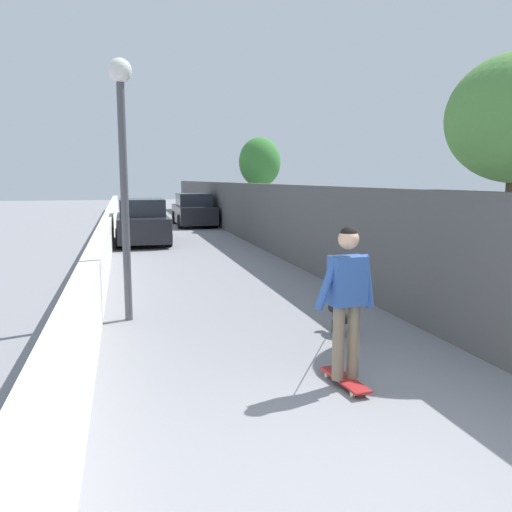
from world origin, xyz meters
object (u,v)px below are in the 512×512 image
tree_right_mid (260,163)px  dog (340,315)px  skateboard (345,380)px  person_skateboarder (347,291)px  car_far (194,211)px  car_near (142,223)px  lamp_post (122,143)px

tree_right_mid → dog: bearing=169.4°
skateboard → dog: 1.93m
person_skateboarder → tree_right_mid: bearing=-11.8°
skateboard → car_far: size_ratio=0.20×
skateboard → person_skateboarder: 0.99m
tree_right_mid → car_near: 6.77m
person_skateboarder → car_far: person_skateboarder is taller
lamp_post → car_near: 10.36m
car_near → car_far: same height
lamp_post → car_near: size_ratio=1.01×
dog → car_far: size_ratio=0.51×
lamp_post → person_skateboarder: size_ratio=2.42×
person_skateboarder → car_far: bearing=-2.9°
tree_right_mid → person_skateboarder: bearing=168.2°
lamp_post → skateboard: size_ratio=4.91×
car_near → person_skateboarder: bearing=-173.1°
car_far → car_near: bearing=157.2°
car_near → car_far: (6.26, -2.63, 0.00)m
dog → car_near: car_near is taller
car_near → car_far: bearing=-22.8°
dog → car_near: 11.92m
car_far → lamp_post: bearing=168.8°
car_near → car_far: 6.79m
tree_right_mid → person_skateboarder: tree_right_mid is taller
lamp_post → skateboard: bearing=-146.0°
lamp_post → car_near: bearing=-3.4°
car_near → tree_right_mid: bearing=-54.7°
skateboard → car_near: car_near is taller
car_far → dog: bearing=179.1°
tree_right_mid → skateboard: tree_right_mid is taller
person_skateboarder → car_near: size_ratio=0.42×
skateboard → dog: bearing=-22.0°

